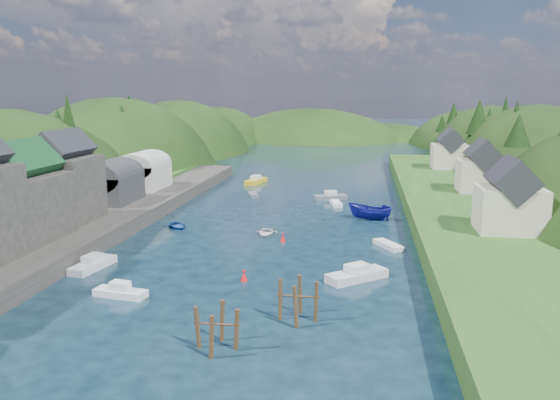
% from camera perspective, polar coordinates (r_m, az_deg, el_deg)
% --- Properties ---
extents(ground, '(600.00, 600.00, 0.00)m').
position_cam_1_polar(ground, '(93.32, 2.08, 0.17)').
color(ground, black).
rests_on(ground, ground).
extents(hillside_left, '(44.00, 245.56, 52.00)m').
position_cam_1_polar(hillside_left, '(131.25, -16.47, -0.66)').
color(hillside_left, black).
rests_on(hillside_left, ground).
extents(hillside_right, '(36.00, 245.56, 48.00)m').
position_cam_1_polar(hillside_right, '(123.52, 24.76, -1.66)').
color(hillside_right, black).
rests_on(hillside_right, ground).
extents(far_hills, '(103.00, 68.00, 44.00)m').
position_cam_1_polar(far_hills, '(217.09, 6.28, 3.51)').
color(far_hills, black).
rests_on(far_hills, ground).
extents(hill_trees, '(91.19, 149.04, 12.51)m').
position_cam_1_polar(hill_trees, '(106.70, 3.28, 7.56)').
color(hill_trees, black).
rests_on(hill_trees, ground).
extents(quay_left, '(12.00, 110.00, 2.00)m').
position_cam_1_polar(quay_left, '(72.16, -20.25, -2.98)').
color(quay_left, '#2D2B28').
rests_on(quay_left, ground).
extents(terrace_left_grass, '(12.00, 110.00, 2.50)m').
position_cam_1_polar(terrace_left_grass, '(75.73, -24.91, -2.50)').
color(terrace_left_grass, '#234719').
rests_on(terrace_left_grass, ground).
extents(boat_sheds, '(7.00, 21.00, 7.50)m').
position_cam_1_polar(boat_sheds, '(88.91, -15.67, 2.66)').
color(boat_sheds, '#2D2D30').
rests_on(boat_sheds, quay_left).
extents(terrace_right, '(16.00, 120.00, 2.40)m').
position_cam_1_polar(terrace_right, '(83.87, 18.46, -0.82)').
color(terrace_right, '#234719').
rests_on(terrace_right, ground).
extents(right_bank_cottages, '(9.00, 59.24, 8.41)m').
position_cam_1_polar(right_bank_cottages, '(91.74, 19.65, 3.03)').
color(right_bank_cottages, beige).
rests_on(right_bank_cottages, terrace_right).
extents(piling_cluster_near, '(3.35, 3.11, 3.71)m').
position_cam_1_polar(piling_cluster_near, '(39.52, -6.61, -13.53)').
color(piling_cluster_near, '#382314').
rests_on(piling_cluster_near, ground).
extents(piling_cluster_far, '(3.41, 3.16, 3.93)m').
position_cam_1_polar(piling_cluster_far, '(43.82, 1.89, -10.76)').
color(piling_cluster_far, '#382314').
rests_on(piling_cluster_far, ground).
extents(channel_buoy_near, '(0.70, 0.70, 1.10)m').
position_cam_1_polar(channel_buoy_near, '(52.93, -3.78, -7.92)').
color(channel_buoy_near, red).
rests_on(channel_buoy_near, ground).
extents(channel_buoy_far, '(0.70, 0.70, 1.10)m').
position_cam_1_polar(channel_buoy_far, '(66.29, 0.31, -3.96)').
color(channel_buoy_far, red).
rests_on(channel_buoy_far, ground).
extents(moored_boats, '(33.43, 82.46, 2.43)m').
position_cam_1_polar(moored_boats, '(67.72, -2.55, -3.46)').
color(moored_boats, white).
rests_on(moored_boats, ground).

